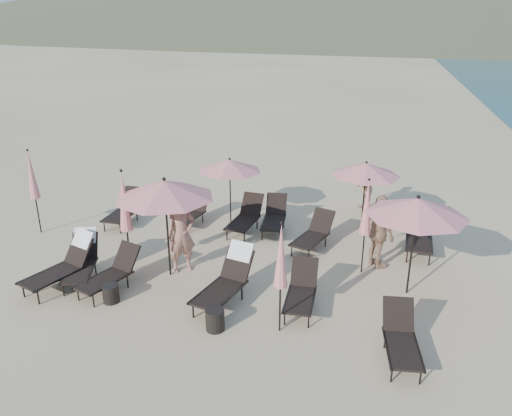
% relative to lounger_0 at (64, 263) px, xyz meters
% --- Properties ---
extents(ground, '(800.00, 800.00, 0.00)m').
position_rel_lounger_0_xyz_m(ground, '(4.10, -0.37, -0.54)').
color(ground, '#D6BA8C').
rests_on(ground, ground).
extents(lounger_0, '(1.20, 1.91, 1.12)m').
position_rel_lounger_0_xyz_m(lounger_0, '(0.00, 0.00, 0.00)').
color(lounger_0, black).
rests_on(lounger_0, ground).
extents(lounger_1, '(1.12, 1.78, 1.04)m').
position_rel_lounger_0_xyz_m(lounger_1, '(0.24, 0.36, -0.04)').
color(lounger_1, black).
rests_on(lounger_1, ground).
extents(lounger_2, '(1.09, 1.71, 0.92)m').
position_rel_lounger_0_xyz_m(lounger_2, '(1.19, 0.02, -0.10)').
color(lounger_2, black).
rests_on(lounger_2, ground).
extents(lounger_3, '(1.08, 1.93, 1.14)m').
position_rel_lounger_0_xyz_m(lounger_3, '(3.92, 0.20, 0.01)').
color(lounger_3, black).
rests_on(lounger_3, ground).
extents(lounger_4, '(0.64, 1.58, 0.90)m').
position_rel_lounger_0_xyz_m(lounger_4, '(5.56, 0.30, -0.12)').
color(lounger_4, black).
rests_on(lounger_4, ground).
extents(lounger_5, '(0.77, 1.60, 0.89)m').
position_rel_lounger_0_xyz_m(lounger_5, '(7.60, -0.93, -0.12)').
color(lounger_5, black).
rests_on(lounger_5, ground).
extents(lounger_6, '(0.66, 1.66, 0.95)m').
position_rel_lounger_0_xyz_m(lounger_6, '(-0.41, 3.72, -0.09)').
color(lounger_6, black).
rests_on(lounger_6, ground).
extents(lounger_7, '(0.79, 1.54, 0.85)m').
position_rel_lounger_0_xyz_m(lounger_7, '(1.62, 4.12, -0.14)').
color(lounger_7, black).
rests_on(lounger_7, ground).
extents(lounger_8, '(0.81, 1.74, 0.96)m').
position_rel_lounger_0_xyz_m(lounger_8, '(3.32, 4.00, -0.09)').
color(lounger_8, black).
rests_on(lounger_8, ground).
extents(lounger_9, '(0.77, 1.68, 0.94)m').
position_rel_lounger_0_xyz_m(lounger_9, '(4.13, 4.25, -0.10)').
color(lounger_9, black).
rests_on(lounger_9, ground).
extents(lounger_10, '(1.09, 1.72, 0.92)m').
position_rel_lounger_0_xyz_m(lounger_10, '(5.41, 3.32, -0.10)').
color(lounger_10, black).
rests_on(lounger_10, ground).
extents(lounger_11, '(0.75, 1.78, 1.01)m').
position_rel_lounger_0_xyz_m(lounger_11, '(8.17, 3.85, -0.06)').
color(lounger_11, black).
rests_on(lounger_11, ground).
extents(umbrella_open_0, '(2.32, 2.32, 2.50)m').
position_rel_lounger_0_xyz_m(umbrella_open_0, '(2.22, 1.00, 1.67)').
color(umbrella_open_0, black).
rests_on(umbrella_open_0, ground).
extents(umbrella_open_1, '(2.21, 2.21, 2.38)m').
position_rel_lounger_0_xyz_m(umbrella_open_1, '(7.82, 1.49, 1.56)').
color(umbrella_open_1, black).
rests_on(umbrella_open_1, ground).
extents(umbrella_open_2, '(1.90, 1.90, 2.04)m').
position_rel_lounger_0_xyz_m(umbrella_open_2, '(2.69, 4.58, 1.27)').
color(umbrella_open_2, black).
rests_on(umbrella_open_2, ground).
extents(umbrella_open_3, '(1.97, 1.97, 2.12)m').
position_rel_lounger_0_xyz_m(umbrella_open_3, '(6.63, 4.88, 1.34)').
color(umbrella_open_3, black).
rests_on(umbrella_open_3, ground).
extents(umbrella_closed_0, '(0.28, 0.28, 2.38)m').
position_rel_lounger_0_xyz_m(umbrella_closed_0, '(5.28, -0.65, 1.12)').
color(umbrella_closed_0, black).
rests_on(umbrella_closed_0, ground).
extents(umbrella_closed_1, '(0.28, 0.28, 2.44)m').
position_rel_lounger_0_xyz_m(umbrella_closed_1, '(6.76, 2.25, 1.16)').
color(umbrella_closed_1, black).
rests_on(umbrella_closed_1, ground).
extents(umbrella_closed_2, '(0.29, 0.29, 2.50)m').
position_rel_lounger_0_xyz_m(umbrella_closed_2, '(-2.48, 2.47, 1.21)').
color(umbrella_closed_2, black).
rests_on(umbrella_closed_2, ground).
extents(umbrella_closed_3, '(0.31, 0.31, 2.65)m').
position_rel_lounger_0_xyz_m(umbrella_closed_3, '(1.21, 0.89, 1.31)').
color(umbrella_closed_3, black).
rests_on(umbrella_closed_3, ground).
extents(side_table_0, '(0.36, 0.36, 0.41)m').
position_rel_lounger_0_xyz_m(side_table_0, '(1.44, -0.48, -0.33)').
color(side_table_0, black).
rests_on(side_table_0, ground).
extents(side_table_1, '(0.39, 0.39, 0.46)m').
position_rel_lounger_0_xyz_m(side_table_1, '(4.01, -0.93, -0.31)').
color(side_table_1, black).
rests_on(side_table_1, ground).
extents(beachgoer_a, '(0.84, 0.79, 1.93)m').
position_rel_lounger_0_xyz_m(beachgoer_a, '(2.44, 1.30, 0.43)').
color(beachgoer_a, '#9F6A56').
rests_on(beachgoer_a, ground).
extents(beachgoer_b, '(0.74, 0.87, 1.56)m').
position_rel_lounger_0_xyz_m(beachgoer_b, '(6.58, 6.46, 0.24)').
color(beachgoer_b, '#A77C56').
rests_on(beachgoer_b, ground).
extents(beachgoer_c, '(1.02, 1.17, 1.89)m').
position_rel_lounger_0_xyz_m(beachgoer_c, '(7.10, 2.64, 0.41)').
color(beachgoer_c, tan).
rests_on(beachgoer_c, ground).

